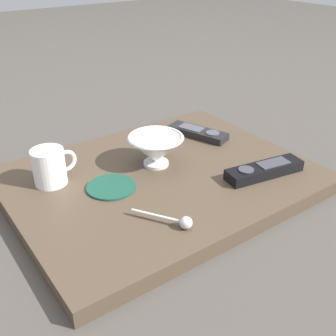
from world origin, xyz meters
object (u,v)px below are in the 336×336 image
Objects in this scene: cereal_bowl at (156,149)px; coffee_mug at (50,167)px; teaspoon at (180,221)px; tv_remote_near at (264,170)px; drink_coaster at (111,187)px; tv_remote_far at (198,132)px.

cereal_bowl is 0.24m from coffee_mug.
teaspoon is 0.56× the size of tv_remote_near.
teaspoon is at bearing 114.55° from coffee_mug.
coffee_mug is at bearing -65.45° from teaspoon.
cereal_bowl is 1.22× the size of teaspoon.
drink_coaster is (0.31, -0.15, -0.01)m from tv_remote_near.
teaspoon is 0.28m from tv_remote_near.
cereal_bowl is 0.25m from teaspoon.
drink_coaster is (0.33, 0.10, -0.01)m from tv_remote_far.
tv_remote_far is at bearing -162.63° from drink_coaster.
cereal_bowl reaches higher than teaspoon.
teaspoon is 0.20m from drink_coaster.
drink_coaster is (0.14, 0.03, -0.04)m from cereal_bowl.
coffee_mug is at bearing -15.32° from cereal_bowl.
teaspoon reaches higher than tv_remote_far.
coffee_mug is 0.58× the size of tv_remote_far.
tv_remote_far is 0.34m from drink_coaster.
drink_coaster is at bearing 135.09° from coffee_mug.
coffee_mug is at bearing 0.87° from tv_remote_far.
cereal_bowl is 1.31× the size of coffee_mug.
cereal_bowl reaches higher than tv_remote_far.
teaspoon is at bearing 46.19° from tv_remote_far.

